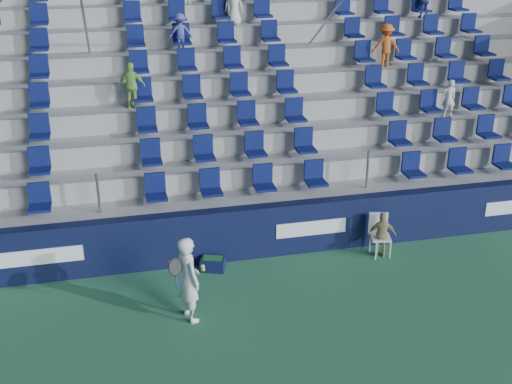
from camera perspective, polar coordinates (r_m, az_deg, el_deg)
ground at (r=11.75m, az=2.20°, el=-13.06°), size 70.00×70.00×0.00m
sponsor_wall at (r=14.05m, az=-1.11°, el=-3.65°), size 24.00×0.32×1.20m
grandstand at (r=18.20m, az=-4.55°, el=7.80°), size 24.00×8.17×6.63m
tennis_player at (r=11.93m, az=-6.00°, el=-7.69°), size 0.69×0.71×1.69m
line_judge_chair at (r=14.50m, az=10.91°, el=-3.44°), size 0.51×0.52×0.96m
line_judge at (r=14.39m, az=11.14°, el=-3.75°), size 0.67×0.43×1.06m
ball_bin at (r=13.80m, az=-3.86°, el=-6.34°), size 0.59×0.49×0.29m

